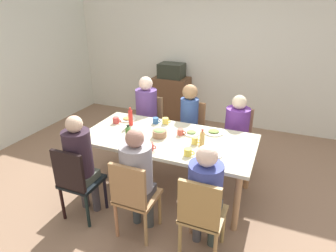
{
  "coord_description": "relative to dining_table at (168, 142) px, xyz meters",
  "views": [
    {
      "loc": [
        1.22,
        -2.93,
        2.29
      ],
      "look_at": [
        0.0,
        0.0,
        0.91
      ],
      "focal_mm": 30.65,
      "sensor_mm": 36.0,
      "label": 1
    }
  ],
  "objects": [
    {
      "name": "chair_4",
      "position": [
        -0.7,
        0.89,
        -0.17
      ],
      "size": [
        0.4,
        0.4,
        0.9
      ],
      "color": "#A77E4C",
      "rests_on": "ground_plane"
    },
    {
      "name": "wall_back",
      "position": [
        0.0,
        2.56,
        0.62
      ],
      "size": [
        6.23,
        0.12,
        2.6
      ],
      "primitive_type": "cube",
      "color": "silver",
      "rests_on": "ground_plane"
    },
    {
      "name": "ground_plane",
      "position": [
        0.0,
        0.0,
        -0.68
      ],
      "size": [
        7.19,
        7.19,
        0.0
      ],
      "primitive_type": "plane",
      "color": "#8C6C53"
    },
    {
      "name": "plate_3",
      "position": [
        -0.74,
        0.3,
        0.09
      ],
      "size": [
        0.23,
        0.23,
        0.04
      ],
      "color": "silver",
      "rests_on": "dining_table"
    },
    {
      "name": "dining_table",
      "position": [
        0.0,
        0.0,
        0.0
      ],
      "size": [
        2.1,
        1.03,
        0.76
      ],
      "color": "#BFBA9C",
      "rests_on": "ground_plane"
    },
    {
      "name": "person_3",
      "position": [
        0.0,
        -0.8,
        0.04
      ],
      "size": [
        0.32,
        0.32,
        1.2
      ],
      "color": "#3A4246",
      "rests_on": "ground_plane"
    },
    {
      "name": "chair_2",
      "position": [
        -0.7,
        -0.89,
        -0.17
      ],
      "size": [
        0.4,
        0.4,
        0.9
      ],
      "color": "black",
      "rests_on": "ground_plane"
    },
    {
      "name": "plate_2",
      "position": [
        0.6,
        -0.22,
        0.09
      ],
      "size": [
        0.24,
        0.24,
        0.04
      ],
      "color": "white",
      "rests_on": "dining_table"
    },
    {
      "name": "cup_6",
      "position": [
        -0.32,
        0.34,
        0.11
      ],
      "size": [
        0.11,
        0.08,
        0.08
      ],
      "color": "#305D9D",
      "rests_on": "dining_table"
    },
    {
      "name": "person_4",
      "position": [
        -0.7,
        0.81,
        0.08
      ],
      "size": [
        0.33,
        0.33,
        1.26
      ],
      "color": "#413839",
      "rests_on": "ground_plane"
    },
    {
      "name": "chair_1",
      "position": [
        0.0,
        0.89,
        -0.17
      ],
      "size": [
        0.4,
        0.4,
        0.9
      ],
      "color": "tan",
      "rests_on": "ground_plane"
    },
    {
      "name": "cup_1",
      "position": [
        -0.05,
        -0.38,
        0.12
      ],
      "size": [
        0.11,
        0.07,
        0.09
      ],
      "color": "#C74435",
      "rests_on": "dining_table"
    },
    {
      "name": "bowl_0",
      "position": [
        -0.1,
        -0.03,
        0.12
      ],
      "size": [
        0.17,
        0.17,
        0.1
      ],
      "color": "#936A4C",
      "rests_on": "dining_table"
    },
    {
      "name": "cup_2",
      "position": [
        0.37,
        -0.33,
        0.11
      ],
      "size": [
        0.12,
        0.08,
        0.08
      ],
      "color": "yellow",
      "rests_on": "dining_table"
    },
    {
      "name": "plate_1",
      "position": [
        0.49,
        0.34,
        0.09
      ],
      "size": [
        0.25,
        0.25,
        0.04
      ],
      "color": "silver",
      "rests_on": "dining_table"
    },
    {
      "name": "cup_3",
      "position": [
        -0.83,
        0.14,
        0.11
      ],
      "size": [
        0.12,
        0.09,
        0.08
      ],
      "color": "#C74440",
      "rests_on": "dining_table"
    },
    {
      "name": "bottle_2",
      "position": [
        -0.37,
        -0.32,
        0.18
      ],
      "size": [
        0.07,
        0.07,
        0.23
      ],
      "color": "#4E8630",
      "rests_on": "dining_table"
    },
    {
      "name": "person_1",
      "position": [
        -0.0,
        0.8,
        0.04
      ],
      "size": [
        0.3,
        0.3,
        1.21
      ],
      "color": "#2D394B",
      "rests_on": "ground_plane"
    },
    {
      "name": "bottle_0",
      "position": [
        -0.6,
        0.15,
        0.19
      ],
      "size": [
        0.06,
        0.06,
        0.25
      ],
      "color": "red",
      "rests_on": "dining_table"
    },
    {
      "name": "bottle_1",
      "position": [
        0.45,
        -0.08,
        0.17
      ],
      "size": [
        0.06,
        0.06,
        0.21
      ],
      "color": "gold",
      "rests_on": "dining_table"
    },
    {
      "name": "person_0",
      "position": [
        0.7,
        -0.8,
        0.02
      ],
      "size": [
        0.32,
        0.32,
        1.17
      ],
      "color": "#444449",
      "rests_on": "ground_plane"
    },
    {
      "name": "plate_0",
      "position": [
        0.23,
        0.2,
        0.09
      ],
      "size": [
        0.21,
        0.21,
        0.04
      ],
      "color": "silver",
      "rests_on": "dining_table"
    },
    {
      "name": "microwave",
      "position": [
        -0.86,
        2.26,
        0.36
      ],
      "size": [
        0.48,
        0.36,
        0.28
      ],
      "primitive_type": "cube",
      "color": "#262C21",
      "rests_on": "side_cabinet"
    },
    {
      "name": "person_5",
      "position": [
        0.7,
        0.8,
        0.01
      ],
      "size": [
        0.33,
        0.33,
        1.14
      ],
      "color": "brown",
      "rests_on": "ground_plane"
    },
    {
      "name": "person_2",
      "position": [
        -0.7,
        -0.8,
        0.04
      ],
      "size": [
        0.3,
        0.3,
        1.23
      ],
      "color": "#453C3E",
      "rests_on": "ground_plane"
    },
    {
      "name": "chair_3",
      "position": [
        0.0,
        -0.89,
        -0.17
      ],
      "size": [
        0.4,
        0.4,
        0.9
      ],
      "color": "#B2804D",
      "rests_on": "ground_plane"
    },
    {
      "name": "cup_0",
      "position": [
        0.36,
        -0.05,
        0.12
      ],
      "size": [
        0.11,
        0.07,
        0.08
      ],
      "color": "#E5CA54",
      "rests_on": "dining_table"
    },
    {
      "name": "cup_5",
      "position": [
        0.12,
        0.12,
        0.11
      ],
      "size": [
        0.11,
        0.08,
        0.08
      ],
      "color": "#D15544",
      "rests_on": "dining_table"
    },
    {
      "name": "side_cabinet",
      "position": [
        -0.86,
        2.26,
        -0.23
      ],
      "size": [
        0.7,
        0.44,
        0.9
      ],
      "primitive_type": "cube",
      "color": "brown",
      "rests_on": "ground_plane"
    },
    {
      "name": "chair_0",
      "position": [
        0.7,
        -0.89,
        -0.17
      ],
      "size": [
        0.4,
        0.4,
        0.9
      ],
      "color": "#A88650",
      "rests_on": "ground_plane"
    },
    {
      "name": "chair_5",
      "position": [
        0.7,
        0.89,
        -0.17
      ],
      "size": [
        0.4,
        0.4,
        0.9
      ],
      "color": "#AF7E52",
      "rests_on": "ground_plane"
    },
    {
      "name": "cup_4",
      "position": [
        -0.19,
        0.38,
        0.11
      ],
      "size": [
        0.12,
        0.08,
        0.08
      ],
      "color": "#EFCD51",
      "rests_on": "dining_table"
    }
  ]
}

